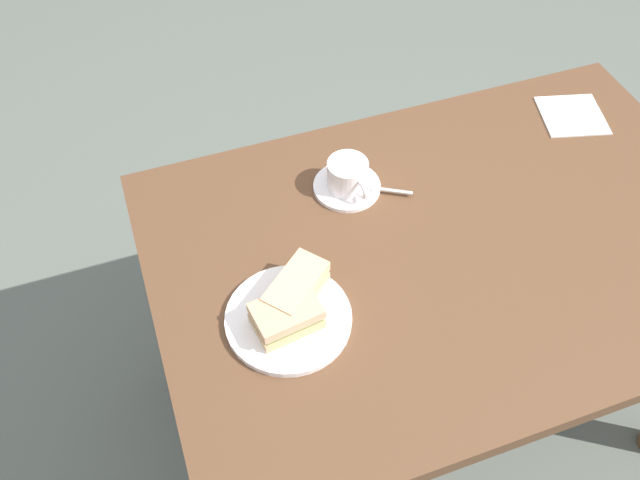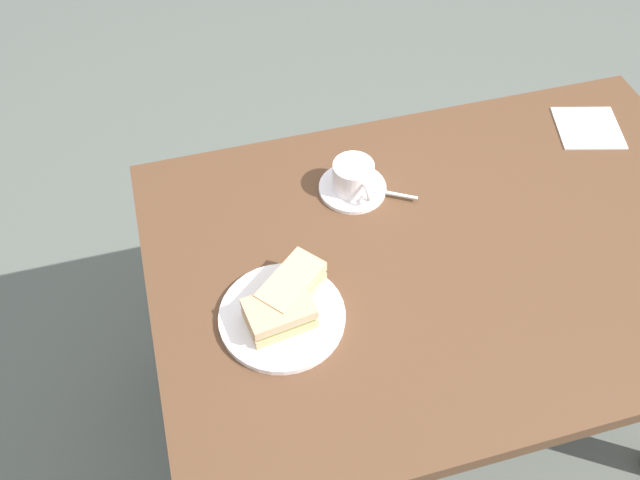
{
  "view_description": "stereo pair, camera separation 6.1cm",
  "coord_description": "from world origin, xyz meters",
  "px_view_note": "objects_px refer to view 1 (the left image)",
  "views": [
    {
      "loc": [
        -0.56,
        -0.73,
        1.82
      ],
      "look_at": [
        -0.28,
        0.07,
        0.77
      ],
      "focal_mm": 37.43,
      "sensor_mm": 36.0,
      "label": 1
    },
    {
      "loc": [
        -0.5,
        -0.75,
        1.82
      ],
      "look_at": [
        -0.28,
        0.07,
        0.77
      ],
      "focal_mm": 37.43,
      "sensor_mm": 36.0,
      "label": 2
    }
  ],
  "objects_px": {
    "sandwich_plate": "(288,319)",
    "napkin": "(572,115)",
    "sandwich_front": "(287,316)",
    "coffee_saucer": "(347,187)",
    "spoon": "(383,189)",
    "dining_table": "(449,272)",
    "sandwich_back": "(296,289)",
    "coffee_cup": "(348,174)"
  },
  "relations": [
    {
      "from": "sandwich_plate",
      "to": "napkin",
      "type": "distance_m",
      "value": 0.9
    },
    {
      "from": "dining_table",
      "to": "spoon",
      "type": "distance_m",
      "value": 0.24
    },
    {
      "from": "dining_table",
      "to": "sandwich_plate",
      "type": "bearing_deg",
      "value": -169.91
    },
    {
      "from": "sandwich_plate",
      "to": "spoon",
      "type": "distance_m",
      "value": 0.39
    },
    {
      "from": "sandwich_front",
      "to": "sandwich_back",
      "type": "relative_size",
      "value": 0.88
    },
    {
      "from": "coffee_saucer",
      "to": "napkin",
      "type": "height_order",
      "value": "coffee_saucer"
    },
    {
      "from": "dining_table",
      "to": "coffee_saucer",
      "type": "relative_size",
      "value": 8.46
    },
    {
      "from": "dining_table",
      "to": "sandwich_front",
      "type": "xyz_separation_m",
      "value": [
        -0.4,
        -0.08,
        0.15
      ]
    },
    {
      "from": "sandwich_front",
      "to": "coffee_saucer",
      "type": "relative_size",
      "value": 0.89
    },
    {
      "from": "dining_table",
      "to": "napkin",
      "type": "height_order",
      "value": "napkin"
    },
    {
      "from": "dining_table",
      "to": "coffee_cup",
      "type": "distance_m",
      "value": 0.31
    },
    {
      "from": "dining_table",
      "to": "napkin",
      "type": "xyz_separation_m",
      "value": [
        0.45,
        0.26,
        0.11
      ]
    },
    {
      "from": "sandwich_front",
      "to": "coffee_saucer",
      "type": "xyz_separation_m",
      "value": [
        0.24,
        0.3,
        -0.04
      ]
    },
    {
      "from": "spoon",
      "to": "dining_table",
      "type": "bearing_deg",
      "value": -62.19
    },
    {
      "from": "sandwich_plate",
      "to": "spoon",
      "type": "relative_size",
      "value": 2.66
    },
    {
      "from": "sandwich_plate",
      "to": "coffee_cup",
      "type": "relative_size",
      "value": 2.02
    },
    {
      "from": "dining_table",
      "to": "napkin",
      "type": "bearing_deg",
      "value": 30.21
    },
    {
      "from": "coffee_saucer",
      "to": "sandwich_front",
      "type": "bearing_deg",
      "value": -128.01
    },
    {
      "from": "coffee_cup",
      "to": "napkin",
      "type": "distance_m",
      "value": 0.61
    },
    {
      "from": "sandwich_front",
      "to": "coffee_saucer",
      "type": "height_order",
      "value": "sandwich_front"
    },
    {
      "from": "sandwich_front",
      "to": "coffee_cup",
      "type": "bearing_deg",
      "value": 51.8
    },
    {
      "from": "coffee_saucer",
      "to": "coffee_cup",
      "type": "bearing_deg",
      "value": -79.01
    },
    {
      "from": "coffee_cup",
      "to": "sandwich_plate",
      "type": "bearing_deg",
      "value": -128.73
    },
    {
      "from": "sandwich_plate",
      "to": "sandwich_back",
      "type": "xyz_separation_m",
      "value": [
        0.03,
        0.04,
        0.04
      ]
    },
    {
      "from": "napkin",
      "to": "coffee_saucer",
      "type": "bearing_deg",
      "value": -175.95
    },
    {
      "from": "sandwich_back",
      "to": "coffee_cup",
      "type": "bearing_deg",
      "value": 51.16
    },
    {
      "from": "dining_table",
      "to": "napkin",
      "type": "distance_m",
      "value": 0.53
    },
    {
      "from": "sandwich_back",
      "to": "coffee_cup",
      "type": "height_order",
      "value": "coffee_cup"
    },
    {
      "from": "coffee_cup",
      "to": "napkin",
      "type": "xyz_separation_m",
      "value": [
        0.61,
        0.04,
        -0.04
      ]
    },
    {
      "from": "dining_table",
      "to": "sandwich_back",
      "type": "height_order",
      "value": "sandwich_back"
    },
    {
      "from": "dining_table",
      "to": "sandwich_plate",
      "type": "relative_size",
      "value": 5.25
    },
    {
      "from": "dining_table",
      "to": "coffee_saucer",
      "type": "xyz_separation_m",
      "value": [
        -0.16,
        0.22,
        0.12
      ]
    },
    {
      "from": "sandwich_front",
      "to": "spoon",
      "type": "distance_m",
      "value": 0.4
    },
    {
      "from": "sandwich_front",
      "to": "coffee_cup",
      "type": "relative_size",
      "value": 1.11
    },
    {
      "from": "sandwich_front",
      "to": "napkin",
      "type": "xyz_separation_m",
      "value": [
        0.85,
        0.34,
        -0.04
      ]
    },
    {
      "from": "spoon",
      "to": "napkin",
      "type": "height_order",
      "value": "spoon"
    },
    {
      "from": "coffee_saucer",
      "to": "napkin",
      "type": "distance_m",
      "value": 0.61
    },
    {
      "from": "dining_table",
      "to": "napkin",
      "type": "relative_size",
      "value": 8.49
    },
    {
      "from": "coffee_saucer",
      "to": "spoon",
      "type": "bearing_deg",
      "value": -29.99
    },
    {
      "from": "dining_table",
      "to": "sandwich_front",
      "type": "bearing_deg",
      "value": -168.14
    },
    {
      "from": "coffee_saucer",
      "to": "dining_table",
      "type": "bearing_deg",
      "value": -53.14
    },
    {
      "from": "sandwich_plate",
      "to": "coffee_saucer",
      "type": "xyz_separation_m",
      "value": [
        0.23,
        0.29,
        -0.0
      ]
    }
  ]
}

